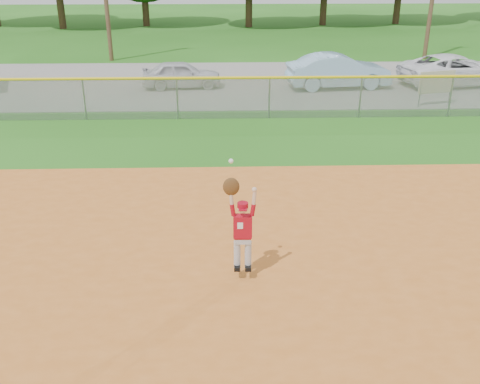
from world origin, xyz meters
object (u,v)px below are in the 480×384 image
car_blue (338,71)px  car_white_b (454,70)px  car_white_a (181,74)px  sponsor_sign (437,83)px  ballplayer (241,225)px

car_blue → car_white_b: bearing=-92.8°
car_white_a → car_white_b: (12.39, 0.09, 0.09)m
car_white_b → sponsor_sign: 4.16m
car_blue → sponsor_sign: car_blue is taller
sponsor_sign → car_white_a: bearing=161.3°
car_white_b → sponsor_sign: (-2.17, -3.55, 0.20)m
car_blue → sponsor_sign: 4.54m
ballplayer → car_white_a: bearing=97.8°
car_white_a → car_white_b: car_white_b is taller
car_white_a → car_blue: car_blue is taller
ballplayer → car_white_b: bearing=56.9°
car_white_a → car_white_b: bearing=-95.2°
sponsor_sign → ballplayer: (-8.08, -12.14, 0.21)m
car_white_a → ballplayer: bearing=-177.8°
car_white_b → ballplayer: ballplayer is taller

